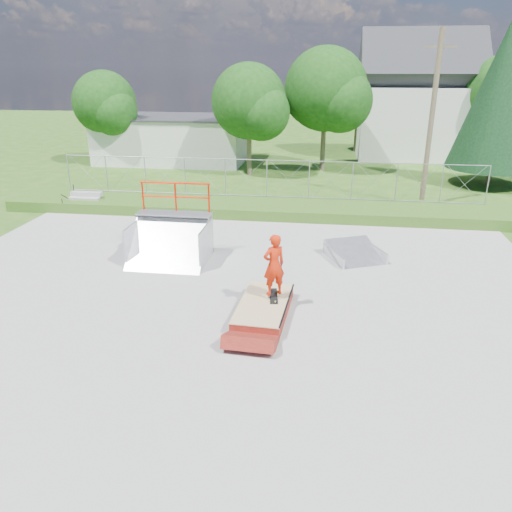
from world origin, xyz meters
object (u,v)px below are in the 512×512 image
Objects in this scene: flat_bank_ramp at (355,253)px; skater at (274,268)px; grind_box at (264,309)px; quarter_pipe at (168,227)px.

skater reaches higher than flat_bank_ramp.
skater is (-2.43, -4.32, 1.06)m from flat_bank_ramp.
skater is at bearing 56.72° from grind_box.
quarter_pipe is (-3.72, 3.44, 1.10)m from grind_box.
flat_bank_ramp is 5.07m from skater.
grind_box is at bearing -42.59° from quarter_pipe.
flat_bank_ramp is (6.39, 1.20, -1.05)m from quarter_pipe.
quarter_pipe reaches higher than grind_box.
skater is at bearing -38.16° from quarter_pipe.
quarter_pipe is 5.04m from skater.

